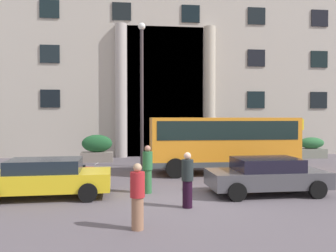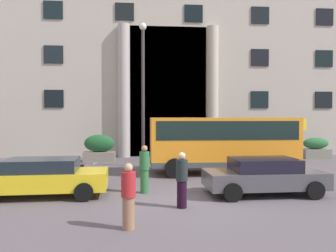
# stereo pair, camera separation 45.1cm
# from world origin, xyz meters

# --- Properties ---
(ground_plane) EXTENTS (80.00, 64.00, 0.12)m
(ground_plane) POSITION_xyz_m (0.00, 0.00, -0.06)
(ground_plane) COLOR #575057
(office_building_facade) EXTENTS (41.96, 9.66, 18.18)m
(office_building_facade) POSITION_xyz_m (0.00, 17.48, 9.09)
(office_building_facade) COLOR #B2A99D
(office_building_facade) RESTS_ON ground_plane
(orange_minibus) EXTENTS (7.07, 2.67, 2.73)m
(orange_minibus) POSITION_xyz_m (2.65, 5.50, 1.64)
(orange_minibus) COLOR orange
(orange_minibus) RESTS_ON ground_plane
(bus_stop_sign) EXTENTS (0.44, 0.08, 2.65)m
(bus_stop_sign) POSITION_xyz_m (7.42, 6.98, 1.64)
(bus_stop_sign) COLOR #919415
(bus_stop_sign) RESTS_ON ground_plane
(hedge_planter_west) EXTENTS (1.62, 0.77, 1.59)m
(hedge_planter_west) POSITION_xyz_m (6.04, 10.50, 0.77)
(hedge_planter_west) COLOR slate
(hedge_planter_west) RESTS_ON ground_plane
(hedge_planter_entrance_left) EXTENTS (1.93, 0.89, 1.67)m
(hedge_planter_entrance_left) POSITION_xyz_m (-3.88, 10.45, 0.81)
(hedge_planter_entrance_left) COLOR gray
(hedge_planter_entrance_left) RESTS_ON ground_plane
(hedge_planter_east) EXTENTS (1.80, 0.87, 1.39)m
(hedge_planter_east) POSITION_xyz_m (10.31, 10.87, 0.67)
(hedge_planter_east) COLOR slate
(hedge_planter_east) RESTS_ON ground_plane
(parked_sedan_second) EXTENTS (4.49, 2.12, 1.32)m
(parked_sedan_second) POSITION_xyz_m (-4.79, 1.17, 0.69)
(parked_sedan_second) COLOR gold
(parked_sedan_second) RESTS_ON ground_plane
(parked_compact_extra) EXTENTS (4.21, 2.11, 1.30)m
(parked_compact_extra) POSITION_xyz_m (2.98, 0.84, 0.68)
(parked_compact_extra) COLOR #49484D
(parked_compact_extra) RESTS_ON ground_plane
(scooter_by_planter) EXTENTS (1.89, 0.68, 0.89)m
(scooter_by_planter) POSITION_xyz_m (4.12, 3.19, 0.45)
(scooter_by_planter) COLOR black
(scooter_by_planter) RESTS_ON ground_plane
(motorcycle_near_kerb) EXTENTS (1.92, 0.56, 0.89)m
(motorcycle_near_kerb) POSITION_xyz_m (-3.82, 3.16, 0.45)
(motorcycle_near_kerb) COLOR black
(motorcycle_near_kerb) RESTS_ON ground_plane
(pedestrian_woman_with_bag) EXTENTS (0.36, 0.36, 1.74)m
(pedestrian_woman_with_bag) POSITION_xyz_m (-1.26, 1.44, 0.88)
(pedestrian_woman_with_bag) COLOR #2C6237
(pedestrian_woman_with_bag) RESTS_ON ground_plane
(pedestrian_woman_dark_dress) EXTENTS (0.36, 0.36, 1.64)m
(pedestrian_woman_dark_dress) POSITION_xyz_m (-1.72, -2.56, 0.82)
(pedestrian_woman_dark_dress) COLOR #90644A
(pedestrian_woman_dark_dress) RESTS_ON ground_plane
(pedestrian_man_red_shirt) EXTENTS (0.36, 0.36, 1.70)m
(pedestrian_man_red_shirt) POSITION_xyz_m (-0.16, -0.69, 0.85)
(pedestrian_man_red_shirt) COLOR black
(pedestrian_man_red_shirt) RESTS_ON ground_plane
(lamppost_plaza_centre) EXTENTS (0.40, 0.40, 7.94)m
(lamppost_plaza_centre) POSITION_xyz_m (-1.21, 8.06, 4.60)
(lamppost_plaza_centre) COLOR #3A3234
(lamppost_plaza_centre) RESTS_ON ground_plane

